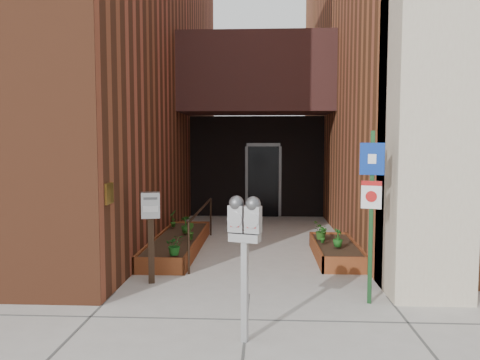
# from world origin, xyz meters

# --- Properties ---
(ground) EXTENTS (80.00, 80.00, 0.00)m
(ground) POSITION_xyz_m (0.00, 0.00, 0.00)
(ground) COLOR #9E9991
(ground) RESTS_ON ground
(architecture) EXTENTS (20.00, 14.60, 10.00)m
(architecture) POSITION_xyz_m (-0.18, 6.89, 4.98)
(architecture) COLOR brown
(architecture) RESTS_ON ground
(planter_left) EXTENTS (0.90, 3.60, 0.30)m
(planter_left) POSITION_xyz_m (-1.55, 2.70, 0.13)
(planter_left) COLOR brown
(planter_left) RESTS_ON ground
(planter_right) EXTENTS (0.80, 2.20, 0.30)m
(planter_right) POSITION_xyz_m (1.60, 2.20, 0.13)
(planter_right) COLOR brown
(planter_right) RESTS_ON ground
(handrail) EXTENTS (0.04, 3.34, 0.90)m
(handrail) POSITION_xyz_m (-1.05, 2.65, 0.75)
(handrail) COLOR black
(handrail) RESTS_ON ground
(parking_meter) EXTENTS (0.38, 0.23, 1.64)m
(parking_meter) POSITION_xyz_m (0.00, -1.64, 1.27)
(parking_meter) COLOR #A8A8AB
(parking_meter) RESTS_ON ground
(sign_post) EXTENTS (0.31, 0.13, 2.38)m
(sign_post) POSITION_xyz_m (1.68, -0.31, 1.46)
(sign_post) COLOR #153C1B
(sign_post) RESTS_ON ground
(payment_dropbox) EXTENTS (0.33, 0.27, 1.45)m
(payment_dropbox) POSITION_xyz_m (-1.56, 0.48, 1.04)
(payment_dropbox) COLOR black
(payment_dropbox) RESTS_ON ground
(shrub_left_a) EXTENTS (0.39, 0.39, 0.35)m
(shrub_left_a) POSITION_xyz_m (-1.30, 1.10, 0.48)
(shrub_left_a) COLOR #185719
(shrub_left_a) RESTS_ON planter_left
(shrub_left_b) EXTENTS (0.23, 0.23, 0.33)m
(shrub_left_b) POSITION_xyz_m (-1.25, 2.39, 0.47)
(shrub_left_b) COLOR #275317
(shrub_left_b) RESTS_ON planter_left
(shrub_left_c) EXTENTS (0.28, 0.28, 0.37)m
(shrub_left_c) POSITION_xyz_m (-1.43, 3.04, 0.48)
(shrub_left_c) COLOR #1E5117
(shrub_left_c) RESTS_ON planter_left
(shrub_left_d) EXTENTS (0.25, 0.25, 0.39)m
(shrub_left_d) POSITION_xyz_m (-1.85, 3.73, 0.49)
(shrub_left_d) COLOR #265C1A
(shrub_left_d) RESTS_ON planter_left
(shrub_right_a) EXTENTS (0.25, 0.25, 0.33)m
(shrub_right_a) POSITION_xyz_m (1.58, 1.89, 0.47)
(shrub_right_a) COLOR #1A5819
(shrub_right_a) RESTS_ON planter_right
(shrub_right_b) EXTENTS (0.21, 0.21, 0.32)m
(shrub_right_b) POSITION_xyz_m (1.35, 2.21, 0.46)
(shrub_right_b) COLOR #22631C
(shrub_right_b) RESTS_ON planter_right
(shrub_right_c) EXTENTS (0.43, 0.43, 0.36)m
(shrub_right_c) POSITION_xyz_m (1.35, 2.52, 0.48)
(shrub_right_c) COLOR #255418
(shrub_right_c) RESTS_ON planter_right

